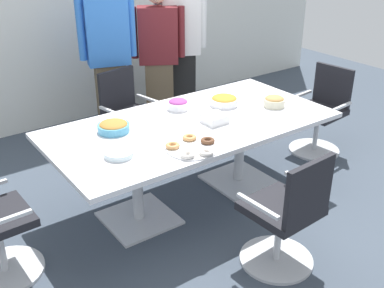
{
  "coord_description": "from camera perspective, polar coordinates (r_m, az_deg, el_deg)",
  "views": [
    {
      "loc": [
        -2.09,
        -2.89,
        2.27
      ],
      "look_at": [
        0.0,
        0.0,
        0.55
      ],
      "focal_mm": 43.37,
      "sensor_mm": 36.0,
      "label": 1
    }
  ],
  "objects": [
    {
      "name": "snack_bowl_candy_mix",
      "position": [
        4.14,
        -1.72,
        4.92
      ],
      "size": [
        0.19,
        0.19,
        0.1
      ],
      "color": "white",
      "rests_on": "conference_table"
    },
    {
      "name": "office_chair_2",
      "position": [
        3.33,
        11.52,
        -8.92
      ],
      "size": [
        0.57,
        0.57,
        0.91
      ],
      "rotation": [
        0.0,
        0.0,
        0.05
      ],
      "color": "silver",
      "rests_on": "ground"
    },
    {
      "name": "snack_bowl_chips_orange",
      "position": [
        4.24,
        3.98,
        5.37
      ],
      "size": [
        0.26,
        0.26,
        0.09
      ],
      "color": "white",
      "rests_on": "conference_table"
    },
    {
      "name": "napkin_pile",
      "position": [
        3.86,
        2.79,
        3.14
      ],
      "size": [
        0.18,
        0.18,
        0.07
      ],
      "primitive_type": "cube",
      "color": "white",
      "rests_on": "conference_table"
    },
    {
      "name": "back_wall",
      "position": [
        5.75,
        -14.76,
        16.28
      ],
      "size": [
        8.0,
        0.1,
        2.8
      ],
      "primitive_type": "cube",
      "color": "silver",
      "rests_on": "ground"
    },
    {
      "name": "person_standing_1",
      "position": [
        5.41,
        -4.15,
        10.66
      ],
      "size": [
        0.57,
        0.41,
        1.67
      ],
      "rotation": [
        0.0,
        0.0,
        -3.67
      ],
      "color": "brown",
      "rests_on": "ground"
    },
    {
      "name": "plate_stack",
      "position": [
        3.35,
        -8.97,
        -1.18
      ],
      "size": [
        0.21,
        0.21,
        0.04
      ],
      "color": "white",
      "rests_on": "conference_table"
    },
    {
      "name": "conference_table",
      "position": [
        3.93,
        -0.0,
        0.99
      ],
      "size": [
        2.4,
        1.2,
        0.75
      ],
      "color": "silver",
      "rests_on": "ground"
    },
    {
      "name": "donut_platter",
      "position": [
        3.41,
        0.06,
        -0.39
      ],
      "size": [
        0.39,
        0.39,
        0.04
      ],
      "color": "white",
      "rests_on": "conference_table"
    },
    {
      "name": "ground_plane",
      "position": [
        4.23,
        -0.0,
        -6.78
      ],
      "size": [
        10.0,
        10.0,
        0.01
      ],
      "primitive_type": "cube",
      "color": "#3D4754"
    },
    {
      "name": "snack_bowl_pretzels",
      "position": [
        3.74,
        -9.63,
        2.14
      ],
      "size": [
        0.25,
        0.25,
        0.09
      ],
      "color": "#4C9EC6",
      "rests_on": "conference_table"
    },
    {
      "name": "office_chair_0",
      "position": [
        4.87,
        -7.84,
        3.0
      ],
      "size": [
        0.64,
        0.64,
        0.91
      ],
      "rotation": [
        0.0,
        0.0,
        -2.94
      ],
      "color": "silver",
      "rests_on": "ground"
    },
    {
      "name": "person_standing_0",
      "position": [
        5.1,
        -10.2,
        10.62
      ],
      "size": [
        0.61,
        0.34,
        1.85
      ],
      "rotation": [
        0.0,
        0.0,
        -3.43
      ],
      "color": "brown",
      "rests_on": "ground"
    },
    {
      "name": "person_standing_2",
      "position": [
        5.57,
        -1.39,
        11.85
      ],
      "size": [
        0.59,
        0.38,
        1.78
      ],
      "rotation": [
        0.0,
        0.0,
        -3.57
      ],
      "color": "black",
      "rests_on": "ground"
    },
    {
      "name": "office_chair_3",
      "position": [
        5.12,
        15.58,
        3.46
      ],
      "size": [
        0.59,
        0.59,
        0.91
      ],
      "rotation": [
        0.0,
        0.0,
        -4.61
      ],
      "color": "silver",
      "rests_on": "ground"
    },
    {
      "name": "snack_bowl_cookies",
      "position": [
        4.27,
        10.09,
        5.21
      ],
      "size": [
        0.19,
        0.19,
        0.1
      ],
      "color": "beige",
      "rests_on": "conference_table"
    }
  ]
}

